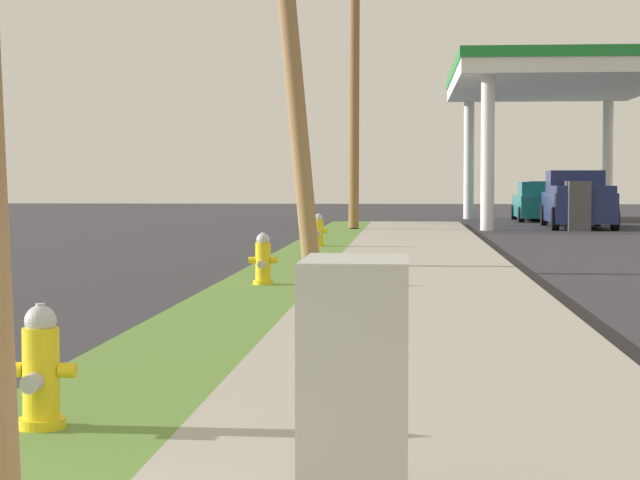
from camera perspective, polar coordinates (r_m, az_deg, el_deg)
name	(u,v)px	position (r m, az deg, el deg)	size (l,w,h in m)	color
fire_hydrant_nearest	(41,374)	(7.19, -13.43, -6.35)	(0.42, 0.38, 0.74)	yellow
fire_hydrant_second	(263,262)	(16.69, -2.79, -1.06)	(0.42, 0.38, 0.74)	yellow
fire_hydrant_third	(319,232)	(26.53, -0.07, 0.40)	(0.42, 0.37, 0.74)	yellow
utility_pole_background	(354,73)	(36.93, 1.68, 8.12)	(0.34, 1.80, 9.54)	olive
utility_cabinet	(356,401)	(5.05, 1.75, -7.85)	(0.51, 0.83, 1.14)	slate
car_teal_by_near_pump	(539,203)	(47.87, 10.62, 1.78)	(1.97, 4.52, 1.57)	#197075
truck_navy_at_forecourt	(577,201)	(41.07, 12.41, 1.86)	(2.26, 5.46, 1.97)	navy
truck_silver_on_apron	(571,197)	(51.72, 12.12, 2.06)	(2.24, 5.44, 1.97)	#BCBCC1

